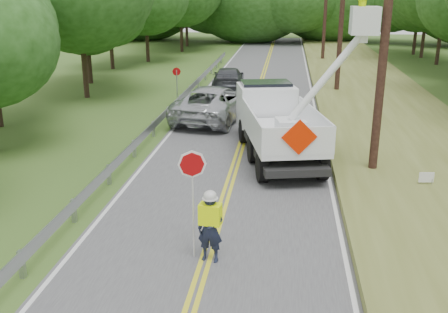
# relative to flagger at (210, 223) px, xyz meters

# --- Properties ---
(road) EXTENTS (7.20, 96.00, 0.03)m
(road) POSITION_rel_flagger_xyz_m (-0.11, 11.70, -1.01)
(road) COLOR #474749
(road) RESTS_ON ground
(guardrail) EXTENTS (0.18, 48.00, 0.77)m
(guardrail) POSITION_rel_flagger_xyz_m (-4.13, 12.60, -0.47)
(guardrail) COLOR #9B9EA2
(guardrail) RESTS_ON ground
(utility_poles) EXTENTS (1.60, 43.30, 10.00)m
(utility_poles) POSITION_rel_flagger_xyz_m (4.89, 14.71, 4.25)
(utility_poles) COLOR black
(utility_poles) RESTS_ON ground
(tall_grass_verge) EXTENTS (7.00, 96.00, 0.30)m
(tall_grass_verge) POSITION_rel_flagger_xyz_m (6.99, 11.70, -0.87)
(tall_grass_verge) COLOR brown
(tall_grass_verge) RESTS_ON ground
(flagger) EXTENTS (1.11, 0.50, 2.80)m
(flagger) POSITION_rel_flagger_xyz_m (0.00, 0.00, 0.00)
(flagger) COLOR #191E33
(flagger) RESTS_ON road
(bucket_truck) EXTENTS (5.17, 7.59, 7.04)m
(bucket_truck) POSITION_rel_flagger_xyz_m (1.41, 9.23, 0.57)
(bucket_truck) COLOR black
(bucket_truck) RESTS_ON road
(suv_silver) EXTENTS (3.97, 6.70, 1.75)m
(suv_silver) POSITION_rel_flagger_xyz_m (-1.91, 14.04, -0.13)
(suv_silver) COLOR #B8BCC0
(suv_silver) RESTS_ON road
(suv_darkgrey) EXTENTS (2.32, 5.02, 1.42)m
(suv_darkgrey) POSITION_rel_flagger_xyz_m (-2.13, 22.41, -0.29)
(suv_darkgrey) COLOR #3D4046
(suv_darkgrey) RESTS_ON road
(stop_sign_permanent) EXTENTS (0.46, 0.16, 2.21)m
(stop_sign_permanent) POSITION_rel_flagger_xyz_m (-4.43, 16.95, 0.42)
(stop_sign_permanent) COLOR #9B9EA2
(stop_sign_permanent) RESTS_ON ground
(yard_sign) EXTENTS (0.49, 0.07, 0.71)m
(yard_sign) POSITION_rel_flagger_xyz_m (6.38, 5.25, -0.51)
(yard_sign) COLOR white
(yard_sign) RESTS_ON ground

